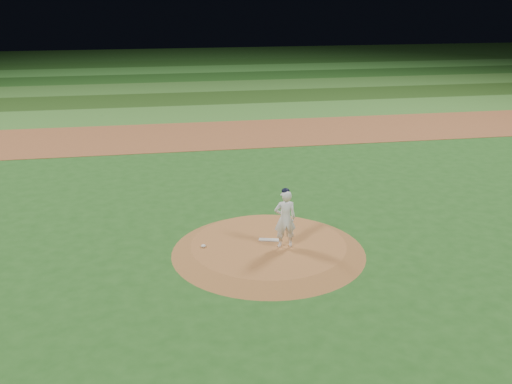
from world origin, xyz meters
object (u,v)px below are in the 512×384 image
(pitching_rubber, at_px, (270,240))
(rosin_bag, at_px, (203,246))
(pitchers_mound, at_px, (268,247))
(pitcher_on_mound, at_px, (285,218))

(pitching_rubber, distance_m, rosin_bag, 1.94)
(pitchers_mound, distance_m, pitching_rubber, 0.26)
(pitcher_on_mound, bearing_deg, pitchers_mound, 146.24)
(pitching_rubber, xyz_separation_m, pitcher_on_mound, (0.31, -0.47, 0.84))
(rosin_bag, xyz_separation_m, pitcher_on_mound, (2.25, -0.35, 0.81))
(pitchers_mound, relative_size, rosin_bag, 40.02)
(pitchers_mound, relative_size, pitching_rubber, 8.40)
(pitchers_mound, xyz_separation_m, pitcher_on_mound, (0.41, -0.27, 0.98))
(rosin_bag, relative_size, pitcher_on_mound, 0.08)
(rosin_bag, bearing_deg, pitcher_on_mound, -8.96)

